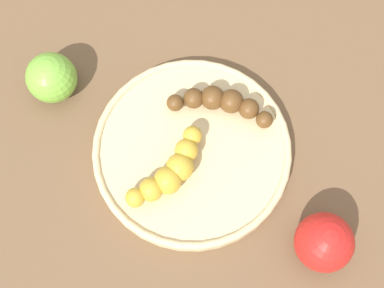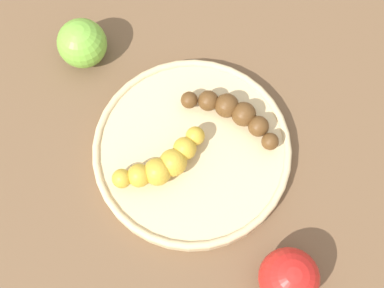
% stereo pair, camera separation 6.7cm
% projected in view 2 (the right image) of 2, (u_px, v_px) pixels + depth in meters
% --- Properties ---
extents(ground_plane, '(2.40, 2.40, 0.00)m').
position_uv_depth(ground_plane, '(192.00, 153.00, 0.71)').
color(ground_plane, brown).
extents(fruit_bowl, '(0.26, 0.26, 0.02)m').
position_uv_depth(fruit_bowl, '(192.00, 150.00, 0.70)').
color(fruit_bowl, '#D1B784').
rests_on(fruit_bowl, ground_plane).
extents(banana_spotted, '(0.05, 0.13, 0.04)m').
position_uv_depth(banana_spotted, '(164.00, 164.00, 0.66)').
color(banana_spotted, gold).
rests_on(banana_spotted, fruit_bowl).
extents(banana_overripe, '(0.13, 0.08, 0.03)m').
position_uv_depth(banana_overripe, '(233.00, 113.00, 0.69)').
color(banana_overripe, '#593819').
rests_on(banana_overripe, fruit_bowl).
extents(apple_green, '(0.07, 0.07, 0.07)m').
position_uv_depth(apple_green, '(82.00, 43.00, 0.72)').
color(apple_green, '#72B238').
rests_on(apple_green, ground_plane).
extents(apple_red, '(0.07, 0.07, 0.07)m').
position_uv_depth(apple_red, '(289.00, 278.00, 0.62)').
color(apple_red, red).
rests_on(apple_red, ground_plane).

